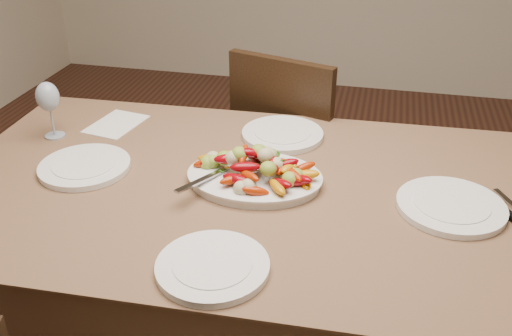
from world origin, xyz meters
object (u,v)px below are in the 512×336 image
at_px(plate_right, 451,206).
at_px(wine_glass, 50,108).
at_px(serving_platter, 255,179).
at_px(plate_far, 283,134).
at_px(plate_left, 85,167).
at_px(plate_near, 213,267).
at_px(chair_far, 300,154).
at_px(dining_table, 256,288).

distance_m(plate_right, wine_glass, 1.29).
height_order(serving_platter, plate_right, serving_platter).
bearing_deg(plate_far, plate_right, -32.27).
relative_size(plate_left, plate_near, 1.03).
relative_size(serving_platter, plate_right, 1.31).
height_order(plate_near, wine_glass, wine_glass).
distance_m(chair_far, serving_platter, 0.79).
bearing_deg(plate_right, serving_platter, 178.52).
distance_m(serving_platter, plate_near, 0.40).
xyz_separation_m(chair_far, plate_far, (-0.00, -0.42, 0.29)).
bearing_deg(plate_near, dining_table, 87.93).
xyz_separation_m(plate_right, wine_glass, (-1.27, 0.16, 0.09)).
height_order(serving_platter, plate_near, serving_platter).
bearing_deg(plate_right, dining_table, -179.42).
relative_size(plate_left, wine_glass, 1.33).
bearing_deg(chair_far, plate_near, 105.81).
xyz_separation_m(plate_far, wine_glass, (-0.75, -0.17, 0.09)).
bearing_deg(plate_far, serving_platter, -94.08).
bearing_deg(dining_table, chair_far, 88.77).
relative_size(dining_table, plate_far, 6.74).
xyz_separation_m(chair_far, wine_glass, (-0.75, -0.59, 0.39)).
distance_m(serving_platter, plate_right, 0.55).
height_order(serving_platter, plate_far, serving_platter).
bearing_deg(plate_left, dining_table, 1.93).
distance_m(plate_left, plate_right, 1.06).
bearing_deg(plate_right, wine_glass, 172.80).
height_order(dining_table, plate_left, plate_left).
distance_m(dining_table, plate_right, 0.66).
xyz_separation_m(serving_platter, wine_glass, (-0.73, 0.15, 0.09)).
bearing_deg(wine_glass, serving_platter, -11.41).
height_order(plate_left, plate_near, same).
height_order(serving_platter, plate_left, serving_platter).
xyz_separation_m(plate_left, plate_near, (0.51, -0.36, 0.00)).
xyz_separation_m(dining_table, plate_near, (-0.01, -0.38, 0.39)).
bearing_deg(plate_far, chair_far, 89.66).
xyz_separation_m(plate_left, wine_glass, (-0.21, 0.18, 0.09)).
xyz_separation_m(plate_near, wine_glass, (-0.72, 0.55, 0.09)).
bearing_deg(serving_platter, dining_table, -65.48).
distance_m(chair_far, wine_glass, 1.03).
bearing_deg(plate_right, plate_near, -144.83).
xyz_separation_m(serving_platter, plate_left, (-0.52, -0.04, -0.00)).
relative_size(plate_right, wine_glass, 1.41).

